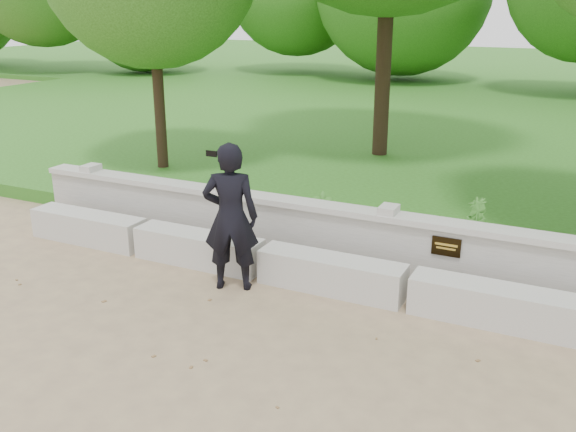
% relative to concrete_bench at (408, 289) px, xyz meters
% --- Properties ---
extents(ground, '(80.00, 80.00, 0.00)m').
position_rel_concrete_bench_xyz_m(ground, '(-0.00, -1.90, -0.22)').
color(ground, '#9F8861').
rests_on(ground, ground).
extents(lawn, '(40.00, 22.00, 0.25)m').
position_rel_concrete_bench_xyz_m(lawn, '(-0.00, 12.10, -0.10)').
color(lawn, '#295916').
rests_on(lawn, ground).
extents(concrete_bench, '(11.90, 0.45, 0.45)m').
position_rel_concrete_bench_xyz_m(concrete_bench, '(0.00, 0.00, 0.00)').
color(concrete_bench, beige).
rests_on(concrete_bench, ground).
extents(parapet_wall, '(12.50, 0.35, 0.90)m').
position_rel_concrete_bench_xyz_m(parapet_wall, '(0.00, 0.70, 0.24)').
color(parapet_wall, '#BCB8B1').
rests_on(parapet_wall, ground).
extents(man_main, '(0.82, 0.76, 1.90)m').
position_rel_concrete_bench_xyz_m(man_main, '(-2.18, -0.47, 0.73)').
color(man_main, black).
rests_on(man_main, ground).
extents(shrub_a, '(0.37, 0.33, 0.58)m').
position_rel_concrete_bench_xyz_m(shrub_a, '(-1.72, 1.40, 0.32)').
color(shrub_a, '#40822C').
rests_on(shrub_a, lawn).
extents(shrub_b, '(0.34, 0.37, 0.55)m').
position_rel_concrete_bench_xyz_m(shrub_b, '(0.41, 1.92, 0.30)').
color(shrub_b, '#40822C').
rests_on(shrub_b, lawn).
extents(shrub_d, '(0.39, 0.38, 0.51)m').
position_rel_concrete_bench_xyz_m(shrub_d, '(0.34, 2.38, 0.28)').
color(shrub_d, '#40822C').
rests_on(shrub_d, lawn).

